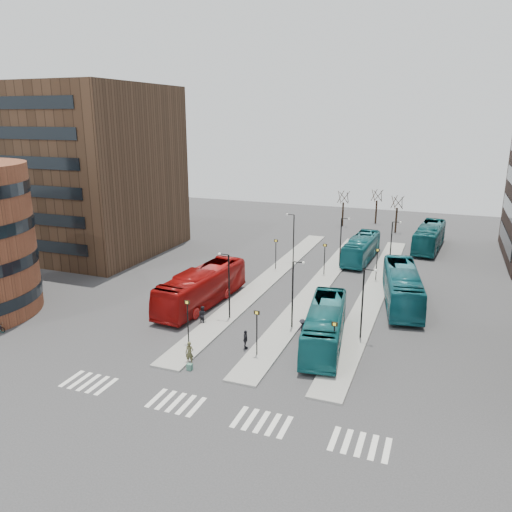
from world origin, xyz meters
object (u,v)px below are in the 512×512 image
(teal_bus_c, at_px, (402,287))
(commuter_a, at_px, (202,315))
(teal_bus_a, at_px, (325,325))
(traveller, at_px, (190,353))
(commuter_b, at_px, (245,340))
(suitcase, at_px, (190,367))
(red_bus, at_px, (202,287))
(teal_bus_b, at_px, (361,248))
(teal_bus_d, at_px, (429,237))
(commuter_c, at_px, (302,328))

(teal_bus_c, xyz_separation_m, commuter_a, (-16.25, -11.44, -0.99))
(teal_bus_a, bearing_deg, commuter_a, 170.82)
(traveller, bearing_deg, commuter_b, 43.11)
(suitcase, relative_size, teal_bus_c, 0.04)
(red_bus, distance_m, teal_bus_b, 24.68)
(teal_bus_a, xyz_separation_m, commuter_a, (-11.26, 0.21, -0.81))
(teal_bus_b, relative_size, commuter_a, 6.95)
(teal_bus_a, distance_m, teal_bus_d, 35.64)
(red_bus, distance_m, commuter_a, 4.75)
(traveller, xyz_separation_m, commuter_c, (6.59, 7.71, -0.09))
(teal_bus_a, bearing_deg, commuter_c, 152.66)
(teal_bus_d, xyz_separation_m, commuter_c, (-8.57, -34.31, -0.97))
(commuter_a, bearing_deg, traveller, 124.26)
(commuter_b, xyz_separation_m, commuter_c, (3.61, 3.86, 0.00))
(teal_bus_c, distance_m, commuter_b, 18.27)
(suitcase, bearing_deg, teal_bus_c, 61.21)
(teal_bus_c, height_order, commuter_c, teal_bus_c)
(teal_bus_c, relative_size, teal_bus_d, 1.03)
(commuter_a, relative_size, commuter_b, 1.05)
(teal_bus_d, xyz_separation_m, commuter_a, (-17.74, -34.83, -0.94))
(teal_bus_b, distance_m, traveller, 33.68)
(traveller, xyz_separation_m, commuter_a, (-2.58, 7.19, -0.05))
(red_bus, relative_size, teal_bus_b, 1.14)
(suitcase, relative_size, commuter_a, 0.30)
(teal_bus_c, relative_size, traveller, 7.39)
(teal_bus_b, distance_m, teal_bus_d, 12.08)
(teal_bus_a, bearing_deg, red_bus, 153.98)
(teal_bus_a, height_order, traveller, teal_bus_a)
(red_bus, bearing_deg, teal_bus_d, 61.41)
(teal_bus_d, bearing_deg, teal_bus_a, -95.59)
(teal_bus_b, xyz_separation_m, commuter_b, (-4.28, -29.04, -0.81))
(teal_bus_b, height_order, traveller, teal_bus_b)
(teal_bus_a, xyz_separation_m, teal_bus_b, (-1.42, 25.91, -0.04))
(suitcase, bearing_deg, teal_bus_a, 49.05)
(suitcase, xyz_separation_m, traveller, (-0.47, 0.90, 0.63))
(teal_bus_b, bearing_deg, teal_bus_a, -84.11)
(teal_bus_a, xyz_separation_m, teal_bus_d, (6.48, 35.04, 0.12))
(red_bus, xyz_separation_m, commuter_b, (7.71, -7.47, -1.04))
(teal_bus_a, relative_size, teal_bus_d, 0.93)
(teal_bus_d, distance_m, traveller, 44.68)
(commuter_c, bearing_deg, traveller, -4.51)
(teal_bus_b, bearing_deg, commuter_a, -108.21)
(teal_bus_c, relative_size, commuter_b, 8.27)
(teal_bus_c, distance_m, traveller, 23.13)
(commuter_a, bearing_deg, teal_bus_b, -96.44)
(traveller, bearing_deg, teal_bus_a, 29.68)
(red_bus, distance_m, teal_bus_d, 36.58)
(red_bus, relative_size, teal_bus_a, 1.11)
(traveller, height_order, commuter_b, traveller)
(teal_bus_d, height_order, commuter_a, teal_bus_d)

